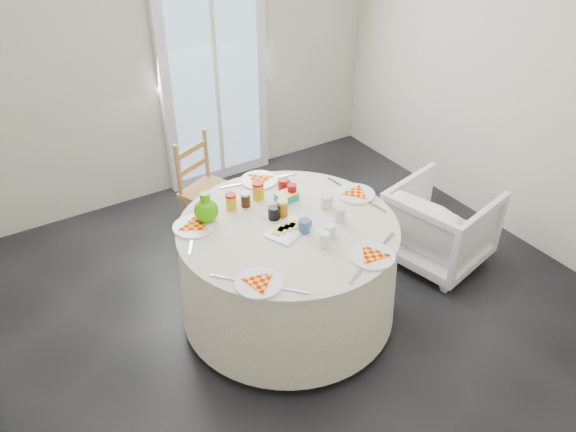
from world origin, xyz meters
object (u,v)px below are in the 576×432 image
wooden_chair (210,185)px  armchair (442,217)px  table (288,270)px  green_pitcher (205,202)px

wooden_chair → armchair: (1.31, -1.20, -0.08)m
table → green_pitcher: green_pitcher is taller
wooden_chair → armchair: size_ratio=1.24×
table → armchair: bearing=-4.2°
table → green_pitcher: size_ratio=7.13×
table → armchair: size_ratio=2.05×
table → armchair: (1.28, -0.10, 0.02)m
armchair → wooden_chair: bearing=34.7°
armchair → green_pitcher: (-1.68, 0.40, 0.48)m
armchair → green_pitcher: bearing=63.7°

